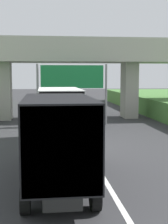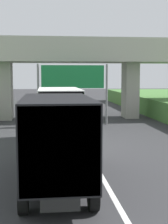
{
  "view_description": "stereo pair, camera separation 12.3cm",
  "coord_description": "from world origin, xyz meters",
  "views": [
    {
      "loc": [
        -2.42,
        -4.41,
        4.19
      ],
      "look_at": [
        0.0,
        15.6,
        2.0
      ],
      "focal_mm": 54.53,
      "sensor_mm": 36.0,
      "label": 1
    },
    {
      "loc": [
        -2.3,
        -4.43,
        4.19
      ],
      "look_at": [
        0.0,
        15.6,
        2.0
      ],
      "focal_mm": 54.53,
      "sensor_mm": 36.0,
      "label": 2
    }
  ],
  "objects": [
    {
      "name": "truck_black",
      "position": [
        -1.92,
        7.92,
        1.93
      ],
      "size": [
        2.44,
        7.3,
        3.44
      ],
      "color": "black",
      "rests_on": "ground"
    },
    {
      "name": "car_orange",
      "position": [
        1.69,
        42.32,
        0.86
      ],
      "size": [
        1.86,
        4.1,
        1.72
      ],
      "color": "orange",
      "rests_on": "ground"
    },
    {
      "name": "overhead_highway_sign",
      "position": [
        0.0,
        23.7,
        3.75
      ],
      "size": [
        5.88,
        0.18,
        5.11
      ],
      "color": "slate",
      "rests_on": "ground"
    },
    {
      "name": "overpass_bridge",
      "position": [
        0.0,
        28.37,
        5.72
      ],
      "size": [
        40.0,
        4.8,
        7.61
      ],
      "color": "#ADA89E",
      "rests_on": "ground"
    },
    {
      "name": "truck_white",
      "position": [
        -1.51,
        15.42,
        1.93
      ],
      "size": [
        2.44,
        7.3,
        3.44
      ],
      "color": "black",
      "rests_on": "ground"
    },
    {
      "name": "lane_centre_stripe",
      "position": [
        0.0,
        22.7,
        0.0
      ],
      "size": [
        0.2,
        85.39,
        0.01
      ],
      "primitive_type": "cube",
      "color": "white",
      "rests_on": "ground"
    }
  ]
}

